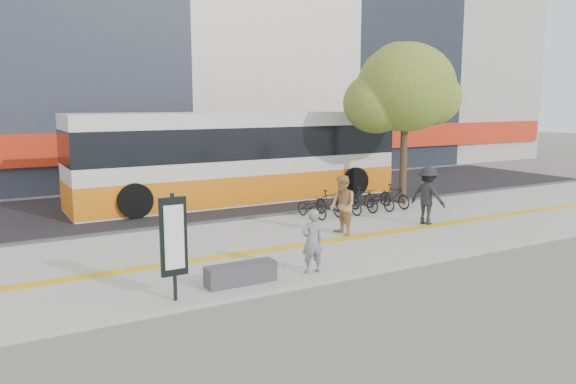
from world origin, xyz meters
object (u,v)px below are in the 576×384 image
street_tree (403,90)px  seated_woman (312,241)px  bus (241,159)px  bench (241,274)px  signboard (174,238)px  pedestrian_tan (343,205)px  pedestrian_dark (428,196)px

street_tree → seated_woman: (-7.98, -6.11, -3.68)m
street_tree → bus: 6.98m
bench → seated_woman: size_ratio=1.05×
bench → signboard: bearing=-169.2°
bus → pedestrian_tan: size_ratio=7.39×
seated_woman → bench: bearing=0.4°
signboard → pedestrian_dark: (9.48, 2.81, -0.34)m
signboard → bus: bearing=58.5°
signboard → seated_woman: bearing=3.7°
street_tree → bus: street_tree is taller
bench → street_tree: size_ratio=0.25×
seated_woman → pedestrian_tan: 3.88m
pedestrian_tan → pedestrian_dark: 3.30m
signboard → pedestrian_tan: bearing=25.3°
bench → pedestrian_dark: 8.30m
seated_woman → pedestrian_dark: bearing=-153.7°
bench → bus: 10.80m
bench → signboard: (-1.60, -0.31, 1.06)m
bench → bus: (4.53, 9.70, 1.44)m
signboard → pedestrian_tan: signboard is taller
pedestrian_tan → signboard: bearing=-60.1°
signboard → pedestrian_tan: size_ratio=1.21×
pedestrian_tan → street_tree: bearing=127.8°
bench → bus: bus is taller
bench → seated_woman: bearing=-2.8°
signboard → pedestrian_dark: bearing=16.5°
bus → pedestrian_tan: (0.05, -7.08, -0.75)m
pedestrian_dark → signboard: bearing=90.8°
bench → seated_woman: 1.88m
bench → pedestrian_dark: pedestrian_dark is taller
bus → street_tree: bearing=-35.0°
street_tree → seated_woman: street_tree is taller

